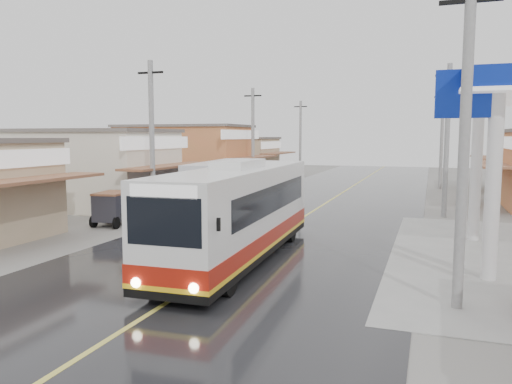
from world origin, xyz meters
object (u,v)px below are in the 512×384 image
Objects in this scene: second_bus at (225,185)px; coach_bus at (240,212)px; tyre_stack at (144,226)px; tricycle_near at (113,206)px; cyclist at (223,209)px.

coach_bus is at bearing -71.25° from second_bus.
second_bus is 9.08× the size of tyre_stack.
tricycle_near is (-8.18, 4.23, -0.74)m from coach_bus.
second_bus reaches higher than cyclist.
tyre_stack is at bearing -131.98° from cyclist.
second_bus is at bearing 101.40° from cyclist.
second_bus is 7.01m from tyre_stack.
second_bus is at bearing 81.07° from tyre_stack.
second_bus is 4.57× the size of cyclist.
tricycle_near is 2.21× the size of tyre_stack.
coach_bus is 6.95m from tyre_stack.
cyclist is 4.28m from tyre_stack.
tricycle_near is at bearing -126.12° from second_bus.
coach_bus reaches higher than second_bus.
second_bus is 3.55m from cyclist.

